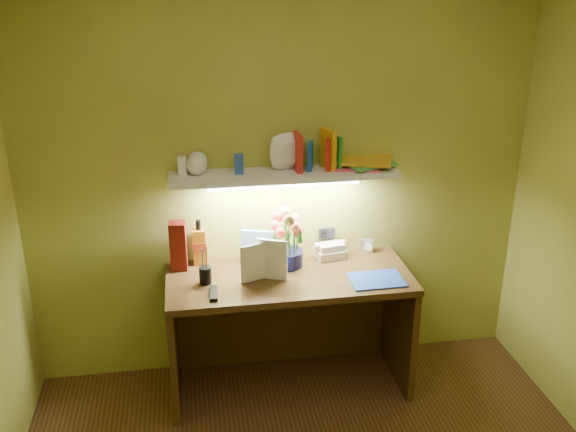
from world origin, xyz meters
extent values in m
cube|color=#3D2910|center=(0.00, 1.20, 0.38)|extent=(1.40, 0.60, 0.75)
cube|color=silver|center=(0.53, 1.45, 0.79)|extent=(0.09, 0.07, 0.08)
cube|color=#62130B|center=(-0.62, 1.39, 0.90)|extent=(0.10, 0.10, 0.29)
cylinder|color=black|center=(-0.48, 1.18, 0.83)|extent=(0.08, 0.08, 0.17)
cube|color=black|center=(-0.44, 1.04, 0.76)|extent=(0.05, 0.16, 0.02)
cube|color=#2A4FAC|center=(0.47, 1.06, 0.75)|extent=(0.31, 0.23, 0.01)
imported|color=white|center=(-0.28, 1.14, 0.86)|extent=(0.17, 0.07, 0.23)
imported|color=white|center=(-0.18, 1.21, 0.87)|extent=(0.17, 0.09, 0.24)
cube|color=white|center=(0.00, 1.38, 1.30)|extent=(1.30, 0.25, 0.03)
imported|color=white|center=(-0.51, 1.36, 1.36)|extent=(0.15, 0.15, 0.09)
imported|color=white|center=(-0.51, 1.39, 1.37)|extent=(0.14, 0.14, 0.11)
imported|color=white|center=(0.04, 1.38, 1.34)|extent=(0.27, 0.27, 0.05)
cube|color=white|center=(-0.57, 1.43, 1.37)|extent=(0.05, 0.04, 0.10)
cube|color=#2A4FAC|center=(-0.26, 1.39, 1.37)|extent=(0.05, 0.04, 0.11)
cube|color=red|center=(0.08, 1.40, 1.42)|extent=(0.04, 0.15, 0.21)
cube|color=orange|center=(0.25, 1.40, 1.43)|extent=(0.07, 0.15, 0.23)
cube|color=#154D97|center=(0.15, 1.40, 1.39)|extent=(0.06, 0.12, 0.16)
cube|color=#258A29|center=(0.30, 1.41, 1.41)|extent=(0.06, 0.12, 0.19)
cube|color=red|center=(0.27, 1.40, 1.41)|extent=(0.08, 0.13, 0.19)
cube|color=#F75073|center=(0.42, 1.40, 1.32)|extent=(0.31, 0.25, 0.01)
cube|color=#4CBA4D|center=(0.50, 1.40, 1.33)|extent=(0.33, 0.28, 0.01)
cube|color=gold|center=(0.47, 1.42, 1.35)|extent=(0.39, 0.34, 0.01)
camera|label=1|loc=(-0.54, -2.04, 2.42)|focal=40.00mm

